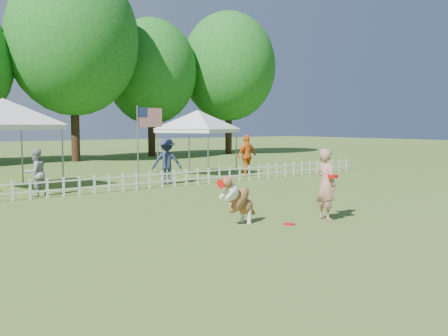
% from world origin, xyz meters
% --- Properties ---
extents(ground, '(120.00, 120.00, 0.00)m').
position_xyz_m(ground, '(0.00, 0.00, 0.00)').
color(ground, '#436620').
rests_on(ground, ground).
extents(picket_fence, '(22.00, 0.08, 0.60)m').
position_xyz_m(picket_fence, '(0.00, 7.00, 0.30)').
color(picket_fence, white).
rests_on(picket_fence, ground).
extents(handler, '(0.51, 0.67, 1.66)m').
position_xyz_m(handler, '(0.75, -0.44, 0.83)').
color(handler, tan).
rests_on(handler, ground).
extents(dog, '(1.12, 0.54, 1.11)m').
position_xyz_m(dog, '(-1.19, 0.36, 0.55)').
color(dog, brown).
rests_on(dog, ground).
extents(frisbee_on_turf, '(0.26, 0.26, 0.02)m').
position_xyz_m(frisbee_on_turf, '(-0.32, -0.33, 0.01)').
color(frisbee_on_turf, red).
rests_on(frisbee_on_turf, ground).
extents(canopy_tent_left, '(3.51, 3.51, 3.02)m').
position_xyz_m(canopy_tent_left, '(-3.76, 9.71, 1.51)').
color(canopy_tent_left, white).
rests_on(canopy_tent_left, ground).
extents(canopy_tent_right, '(3.53, 3.53, 2.76)m').
position_xyz_m(canopy_tent_right, '(4.06, 9.62, 1.38)').
color(canopy_tent_right, white).
rests_on(canopy_tent_right, ground).
extents(flag_pole, '(1.10, 0.22, 2.85)m').
position_xyz_m(flag_pole, '(-0.05, 7.27, 1.43)').
color(flag_pole, gray).
rests_on(flag_pole, ground).
extents(spectator_a, '(0.85, 0.75, 1.47)m').
position_xyz_m(spectator_a, '(-3.40, 7.55, 0.73)').
color(spectator_a, '#9C9BA0').
rests_on(spectator_a, ground).
extents(spectator_b, '(1.27, 1.12, 1.70)m').
position_xyz_m(spectator_b, '(1.43, 7.82, 0.85)').
color(spectator_b, '#232C4C').
rests_on(spectator_b, ground).
extents(spectator_c, '(1.07, 0.54, 1.77)m').
position_xyz_m(spectator_c, '(5.66, 8.25, 0.88)').
color(spectator_c, orange).
rests_on(spectator_c, ground).
extents(tree_center_right, '(7.60, 7.60, 12.60)m').
position_xyz_m(tree_center_right, '(3.00, 21.00, 6.30)').
color(tree_center_right, '#1B5B1A').
rests_on(tree_center_right, ground).
extents(tree_right, '(6.20, 6.20, 10.40)m').
position_xyz_m(tree_right, '(9.00, 22.50, 5.20)').
color(tree_right, '#1B5B1A').
rests_on(tree_right, ground).
extents(tree_far_right, '(7.00, 7.00, 11.40)m').
position_xyz_m(tree_far_right, '(15.00, 21.50, 5.70)').
color(tree_far_right, '#1B5B1A').
rests_on(tree_far_right, ground).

